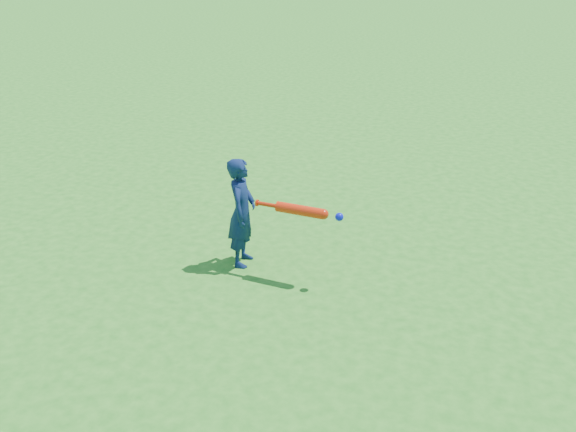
{
  "coord_description": "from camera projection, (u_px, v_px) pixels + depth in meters",
  "views": [
    {
      "loc": [
        1.74,
        -5.76,
        3.04
      ],
      "look_at": [
        -0.04,
        -0.42,
        0.61
      ],
      "focal_mm": 40.0,
      "sensor_mm": 36.0,
      "label": 1
    }
  ],
  "objects": [
    {
      "name": "bat_swing",
      "position": [
        304.0,
        211.0,
        5.97
      ],
      "size": [
        0.88,
        0.15,
        0.1
      ],
      "rotation": [
        0.0,
        0.0,
        -0.1
      ],
      "color": "red",
      "rests_on": "ground"
    },
    {
      "name": "ground",
      "position": [
        305.0,
        254.0,
        6.72
      ],
      "size": [
        80.0,
        80.0,
        0.0
      ],
      "primitive_type": "plane",
      "color": "#23771C",
      "rests_on": "ground"
    },
    {
      "name": "child",
      "position": [
        242.0,
        212.0,
        6.33
      ],
      "size": [
        0.32,
        0.44,
        1.11
      ],
      "primitive_type": "imported",
      "rotation": [
        0.0,
        0.0,
        1.7
      ],
      "color": "#0F1E46",
      "rests_on": "ground"
    }
  ]
}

